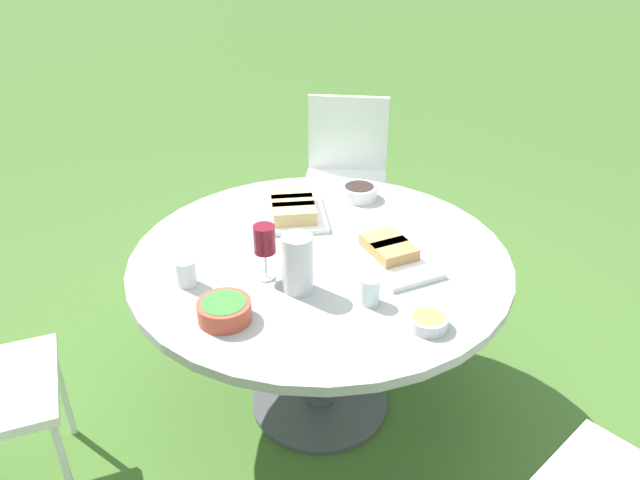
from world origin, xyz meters
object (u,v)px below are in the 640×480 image
object	(u,v)px
dining_table	(320,278)
wine_glass	(265,241)
water_pitcher	(297,263)
chair_far_back	(346,167)

from	to	relation	value
dining_table	wine_glass	size ratio (longest dim) A/B	6.85
water_pitcher	wine_glass	size ratio (longest dim) A/B	1.00
chair_far_back	wine_glass	size ratio (longest dim) A/B	4.46
dining_table	wine_glass	world-z (taller)	wine_glass
water_pitcher	wine_glass	distance (m)	0.14
chair_far_back	water_pitcher	world-z (taller)	water_pitcher
chair_far_back	water_pitcher	size ratio (longest dim) A/B	4.46
water_pitcher	wine_glass	bearing A→B (deg)	-22.48
dining_table	water_pitcher	bearing A→B (deg)	81.00
wine_glass	chair_far_back	bearing A→B (deg)	-93.80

